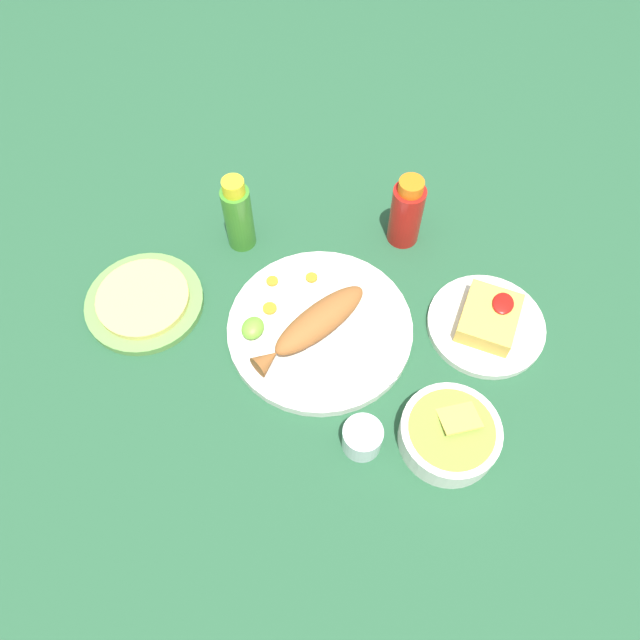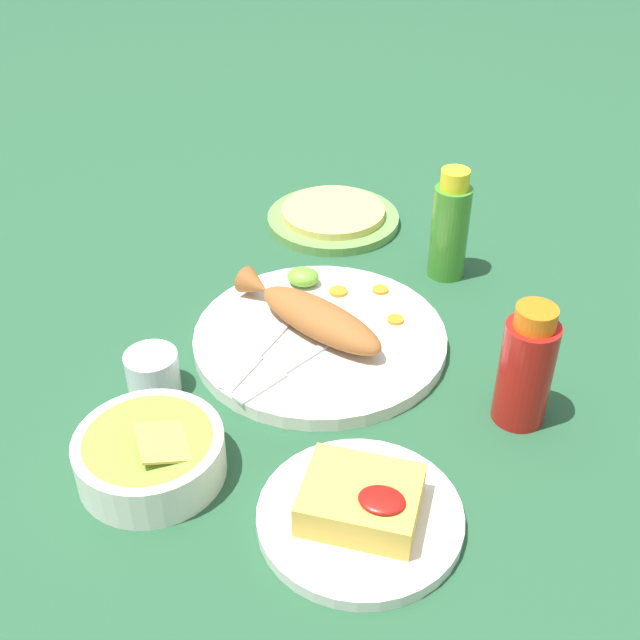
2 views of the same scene
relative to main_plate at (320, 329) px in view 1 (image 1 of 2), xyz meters
The scene contains 17 objects.
ground_plane 0.01m from the main_plate, ahead, with size 4.00×4.00×0.00m, color #235133.
main_plate is the anchor object (origin of this frame).
fried_fish 0.03m from the main_plate, 152.84° to the left, with size 0.23×0.15×0.04m.
fork_near 0.08m from the main_plate, 102.27° to the right, with size 0.10×0.17×0.00m.
fork_far 0.08m from the main_plate, 135.59° to the right, with size 0.05×0.18×0.00m.
carrot_slice_near 0.10m from the main_plate, 30.13° to the left, with size 0.02×0.02×0.00m, color orange.
carrot_slice_mid 0.12m from the main_plate, 64.43° to the left, with size 0.02×0.02×0.00m, color orange.
carrot_slice_far 0.09m from the main_plate, 92.39° to the left, with size 0.02×0.02×0.00m, color orange.
lime_wedge_main 0.11m from the main_plate, 116.88° to the left, with size 0.04×0.04×0.02m, color #6BB233.
hot_sauce_bottle_red 0.26m from the main_plate, 15.58° to the right, with size 0.06×0.06×0.15m.
hot_sauce_bottle_green 0.25m from the main_plate, 58.12° to the left, with size 0.05×0.05×0.16m.
salt_cup 0.21m from the main_plate, 140.87° to the right, with size 0.06×0.06×0.05m.
side_plate_fries 0.28m from the main_plate, 67.02° to the right, with size 0.20×0.20×0.01m, color silver.
fries_pile 0.29m from the main_plate, 66.92° to the right, with size 0.11×0.09×0.04m.
guacamole_bowl 0.28m from the main_plate, 113.31° to the right, with size 0.15×0.15×0.06m.
tortilla_plate 0.31m from the main_plate, 101.40° to the left, with size 0.21×0.21×0.01m, color #6B9E4C.
tortilla_stack 0.31m from the main_plate, 101.40° to the left, with size 0.16×0.16×0.01m, color #E0C666.
Camera 1 is at (-0.49, -0.19, 0.93)m, focal length 35.00 mm.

